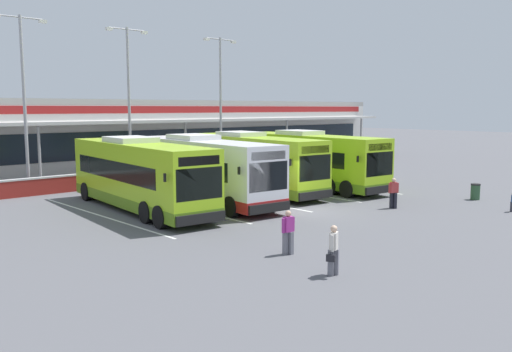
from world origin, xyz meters
The scene contains 19 objects.
ground_plane centered at (0.00, 0.00, 0.00)m, with size 200.00×200.00×0.00m, color #56565B.
terminal_building centered at (0.00, 26.91, 3.01)m, with size 70.00×13.00×6.00m.
red_barrier_wall centered at (0.00, 14.50, 0.56)m, with size 60.00×0.40×1.10m.
coach_bus_leftmost centered at (-6.16, 6.04, 1.79)m, with size 3.92×12.34×3.78m.
coach_bus_left_centre centered at (-2.23, 5.82, 1.79)m, with size 3.92×12.34×3.78m.
coach_bus_centre centered at (2.27, 6.81, 1.79)m, with size 3.92×12.34×3.78m.
coach_bus_right_centre centered at (6.53, 5.56, 1.79)m, with size 3.92×12.34×3.78m.
bay_stripe_far_west centered at (-8.40, 6.00, 0.00)m, with size 0.14×13.00×0.01m, color silver.
bay_stripe_west centered at (-4.20, 6.00, 0.00)m, with size 0.14×13.00×0.01m, color silver.
bay_stripe_mid_west centered at (0.00, 6.00, 0.00)m, with size 0.14×13.00×0.01m, color silver.
bay_stripe_centre centered at (4.20, 6.00, 0.00)m, with size 0.14×13.00×0.01m, color silver.
bay_stripe_mid_east centered at (8.40, 6.00, 0.00)m, with size 0.14×13.00×0.01m, color silver.
pedestrian_with_handbag centered at (-7.45, -7.90, 0.86)m, with size 0.64×0.43×1.62m.
pedestrian_in_dark_coat centered at (3.95, -2.70, 0.87)m, with size 0.50×0.42×1.62m.
pedestrian_near_bin centered at (-6.70, -5.20, 0.87)m, with size 0.54×0.33×1.62m.
lamp_post_west centered at (-8.02, 16.55, 6.29)m, with size 3.24×0.28×11.00m.
lamp_post_centre centered at (-0.56, 16.68, 6.29)m, with size 3.24×0.28×11.00m.
lamp_post_east centered at (7.89, 16.60, 6.29)m, with size 3.24×0.28×11.00m.
litter_bin centered at (9.83, -4.40, 0.47)m, with size 0.54×0.54×0.93m.
Camera 1 is at (-20.57, -18.47, 5.30)m, focal length 37.89 mm.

